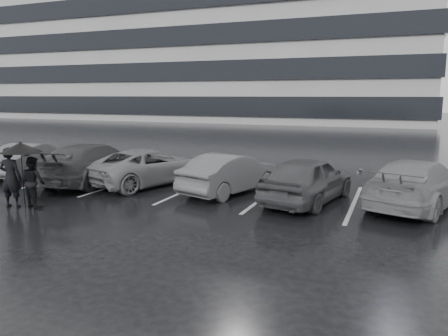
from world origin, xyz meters
TOP-DOWN VIEW (x-y plane):
  - ground at (0.00, 0.00)m, footprint 160.00×160.00m
  - office_building at (-22.00, 48.00)m, footprint 61.00×26.00m
  - car_main at (2.04, 2.11)m, footprint 2.52×4.51m
  - car_west_a at (-0.64, 2.48)m, footprint 2.54×4.29m
  - car_west_b at (-3.97, 2.69)m, footprint 3.61×5.20m
  - car_west_c at (-6.08, 2.20)m, footprint 2.25×5.22m
  - car_west_d at (-9.40, 2.50)m, footprint 2.15×4.27m
  - car_east at (5.14, 2.72)m, footprint 3.41×5.24m
  - pedestrian_left at (-5.95, -1.72)m, footprint 0.73×0.57m
  - pedestrian_right at (-5.35, -1.47)m, footprint 0.85×0.73m
  - umbrella at (-5.58, -1.63)m, footprint 1.15×1.15m
  - stall_stripes at (-0.80, 2.50)m, footprint 19.72×5.00m

SIDE VIEW (x-z plane):
  - ground at x=0.00m, z-range 0.00..0.00m
  - stall_stripes at x=-0.80m, z-range 0.00..0.00m
  - car_west_b at x=-3.97m, z-range 0.00..1.32m
  - car_west_a at x=-0.64m, z-range 0.00..1.34m
  - car_west_d at x=-9.40m, z-range 0.00..1.34m
  - car_east at x=5.14m, z-range 0.00..1.41m
  - car_main at x=2.04m, z-range 0.00..1.45m
  - car_west_c at x=-6.08m, z-range 0.00..1.50m
  - pedestrian_right at x=-5.35m, z-range 0.00..1.51m
  - pedestrian_left at x=-5.95m, z-range 0.00..1.79m
  - umbrella at x=-5.58m, z-range 0.80..2.76m
  - office_building at x=-22.00m, z-range -0.16..28.84m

